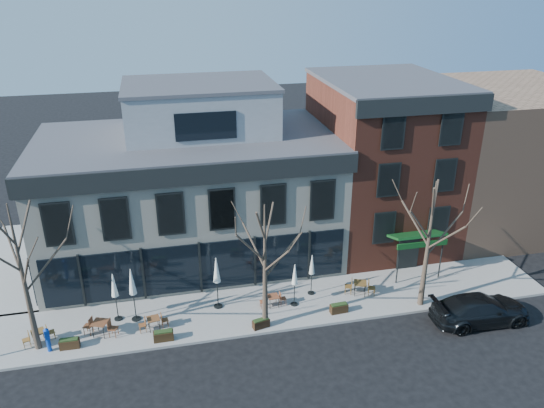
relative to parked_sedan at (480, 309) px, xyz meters
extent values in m
plane|color=black|center=(-14.42, 5.94, -0.78)|extent=(120.00, 120.00, 0.00)
cube|color=gray|center=(-11.17, 3.79, -0.71)|extent=(33.50, 4.70, 0.15)
cube|color=gray|center=(-25.67, 11.94, -0.71)|extent=(4.50, 12.00, 0.15)
cube|color=silver|center=(-14.42, 10.94, 3.22)|extent=(18.00, 10.00, 8.00)
cube|color=#47474C|center=(-14.42, 10.94, 7.27)|extent=(18.30, 10.30, 0.30)
cube|color=black|center=(-14.42, 5.82, 6.77)|extent=(18.30, 0.25, 1.10)
cube|color=black|center=(-23.54, 10.94, 6.77)|extent=(0.25, 10.30, 1.10)
cube|color=black|center=(-14.42, 5.88, 1.12)|extent=(17.20, 0.12, 3.00)
cube|color=black|center=(-23.48, 9.94, 1.12)|extent=(0.12, 7.50, 3.00)
cube|color=gray|center=(-13.42, 11.94, 8.82)|extent=(9.00, 6.50, 3.00)
cube|color=brown|center=(-1.42, 10.94, 4.72)|extent=(8.00, 10.00, 11.00)
cube|color=#47474C|center=(-1.42, 10.94, 10.27)|extent=(8.20, 10.20, 0.25)
cube|color=black|center=(-1.42, 5.82, 9.82)|extent=(8.20, 0.25, 1.00)
cube|color=#0D3B14|center=(-1.42, 5.09, 2.12)|extent=(3.20, 1.66, 0.67)
cube|color=black|center=(-1.42, 5.89, 0.47)|extent=(1.40, 0.10, 2.50)
cube|color=#8C664C|center=(8.58, 11.94, 4.22)|extent=(12.00, 12.00, 10.00)
cone|color=#382B21|center=(-22.92, 2.74, 3.33)|extent=(0.34, 0.34, 7.92)
cylinder|color=#382B21|center=(-21.85, 2.92, 3.90)|extent=(2.23, 0.50, 2.48)
cylinder|color=#382B21|center=(-23.37, 3.70, 4.36)|extent=(1.03, 2.05, 2.14)
cylinder|color=#382B21|center=(-22.47, 1.77, 4.27)|extent=(1.03, 2.04, 2.28)
cone|color=#382B21|center=(-11.42, 2.04, 2.89)|extent=(0.34, 0.34, 7.04)
cylinder|color=#382B21|center=(-10.47, 2.20, 3.39)|extent=(2.00, 0.46, 2.21)
cylinder|color=#382B21|center=(-11.82, 2.90, 3.80)|extent=(0.93, 1.84, 1.91)
cylinder|color=#382B21|center=(-12.17, 1.76, 4.26)|extent=(1.61, 0.68, 1.97)
cylinder|color=#382B21|center=(-11.02, 1.18, 3.72)|extent=(0.93, 1.83, 2.03)
cone|color=#382B21|center=(-2.42, 2.04, 3.11)|extent=(0.34, 0.34, 7.48)
cylinder|color=#382B21|center=(-1.41, 2.21, 3.64)|extent=(2.12, 0.48, 2.35)
cylinder|color=#382B21|center=(-2.85, 2.95, 4.08)|extent=(0.98, 1.94, 2.03)
cylinder|color=#382B21|center=(-3.22, 1.75, 4.56)|extent=(1.71, 0.71, 2.09)
cylinder|color=#382B21|center=(-2.00, 1.13, 4.00)|extent=(0.98, 1.94, 2.16)
imported|color=black|center=(0.00, 0.00, 0.00)|extent=(5.45, 2.30, 1.57)
cylinder|color=#0D3AAA|center=(-22.32, 2.34, -0.27)|extent=(0.21, 0.21, 0.73)
cube|color=#0D3AAA|center=(-22.32, 2.34, 0.36)|extent=(0.28, 0.26, 0.52)
cone|color=#0D3AAA|center=(-22.32, 2.34, 0.68)|extent=(0.27, 0.27, 0.13)
cube|color=brown|center=(-22.92, 3.13, 0.03)|extent=(0.81, 0.81, 0.04)
cylinder|color=black|center=(-23.07, 2.80, -0.31)|extent=(0.04, 0.04, 0.65)
cylinder|color=black|center=(-22.59, 2.98, -0.31)|extent=(0.04, 0.04, 0.65)
cylinder|color=black|center=(-23.24, 3.28, -0.31)|extent=(0.04, 0.04, 0.65)
cylinder|color=black|center=(-22.77, 3.46, -0.31)|extent=(0.04, 0.04, 0.65)
cube|color=brown|center=(-19.90, 3.11, 0.14)|extent=(0.96, 0.96, 0.04)
cylinder|color=black|center=(-20.28, 2.94, -0.25)|extent=(0.04, 0.04, 0.76)
cylinder|color=black|center=(-19.73, 2.72, -0.25)|extent=(0.04, 0.04, 0.76)
cylinder|color=black|center=(-20.07, 3.49, -0.25)|extent=(0.04, 0.04, 0.76)
cylinder|color=black|center=(-19.52, 3.28, -0.25)|extent=(0.04, 0.04, 0.76)
cube|color=brown|center=(-17.21, 3.00, 0.02)|extent=(0.72, 0.72, 0.04)
cylinder|color=black|center=(-17.42, 2.71, -0.31)|extent=(0.04, 0.04, 0.65)
cylinder|color=black|center=(-16.92, 2.79, -0.31)|extent=(0.04, 0.04, 0.65)
cylinder|color=black|center=(-17.50, 3.21, -0.31)|extent=(0.04, 0.04, 0.65)
cylinder|color=black|center=(-17.01, 3.29, -0.31)|extent=(0.04, 0.04, 0.65)
cube|color=brown|center=(-10.62, 3.65, 0.01)|extent=(0.65, 0.65, 0.04)
cylinder|color=black|center=(-10.86, 3.40, -0.32)|extent=(0.04, 0.04, 0.63)
cylinder|color=black|center=(-10.37, 3.42, -0.32)|extent=(0.04, 0.04, 0.63)
cylinder|color=black|center=(-10.88, 3.89, -0.32)|extent=(0.04, 0.04, 0.63)
cylinder|color=black|center=(-10.39, 3.91, -0.32)|extent=(0.04, 0.04, 0.63)
cube|color=brown|center=(-5.42, 3.73, 0.12)|extent=(0.93, 0.93, 0.04)
cylinder|color=black|center=(-5.79, 3.56, -0.26)|extent=(0.04, 0.04, 0.74)
cylinder|color=black|center=(-5.25, 3.36, -0.26)|extent=(0.04, 0.04, 0.74)
cylinder|color=black|center=(-5.59, 4.10, -0.26)|extent=(0.04, 0.04, 0.74)
cylinder|color=black|center=(-5.05, 3.90, -0.26)|extent=(0.04, 0.04, 0.74)
cylinder|color=black|center=(-19.09, 4.30, -0.60)|extent=(0.45, 0.45, 0.06)
cylinder|color=black|center=(-19.09, 4.30, 0.50)|extent=(0.05, 0.05, 2.27)
cone|color=white|center=(-19.09, 4.30, 1.53)|extent=(0.37, 0.37, 1.34)
cylinder|color=black|center=(-18.15, 4.07, -0.60)|extent=(0.50, 0.50, 0.07)
cylinder|color=black|center=(-18.15, 4.07, 0.62)|extent=(0.06, 0.06, 2.51)
cone|color=silver|center=(-18.15, 4.07, 1.76)|extent=(0.41, 0.41, 1.48)
cylinder|color=black|center=(-13.66, 4.26, -0.60)|extent=(0.50, 0.50, 0.07)
cylinder|color=black|center=(-13.66, 4.26, 0.62)|extent=(0.06, 0.06, 2.51)
cone|color=silver|center=(-13.66, 4.26, 1.76)|extent=(0.41, 0.41, 1.48)
cylinder|color=black|center=(-9.43, 3.52, -0.61)|extent=(0.42, 0.42, 0.06)
cylinder|color=black|center=(-9.43, 3.52, 0.41)|extent=(0.05, 0.05, 2.10)
cone|color=white|center=(-9.43, 3.52, 1.37)|extent=(0.34, 0.34, 1.24)
cylinder|color=black|center=(-8.17, 4.41, -0.61)|extent=(0.41, 0.41, 0.06)
cylinder|color=black|center=(-8.17, 4.41, 0.39)|extent=(0.05, 0.05, 2.06)
cone|color=beige|center=(-8.17, 4.41, 1.33)|extent=(0.34, 0.34, 1.22)
cube|color=#322010|center=(-21.36, 2.36, -0.39)|extent=(0.97, 0.41, 0.48)
cube|color=#1E3314|center=(-21.36, 2.36, -0.13)|extent=(0.88, 0.33, 0.08)
cube|color=#302010|center=(-16.75, 1.95, -0.38)|extent=(1.01, 0.41, 0.50)
cube|color=#1E3314|center=(-16.75, 1.95, -0.11)|extent=(0.91, 0.33, 0.08)
cube|color=black|center=(-11.68, 1.90, -0.41)|extent=(0.97, 0.58, 0.45)
cube|color=#1E3314|center=(-11.68, 1.90, -0.16)|extent=(0.86, 0.48, 0.07)
cube|color=black|center=(-7.21, 2.28, -0.39)|extent=(1.01, 0.46, 0.49)
cube|color=#1E3314|center=(-7.21, 2.28, -0.12)|extent=(0.90, 0.37, 0.08)
camera|label=1|loc=(-16.16, -20.71, 16.74)|focal=35.00mm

